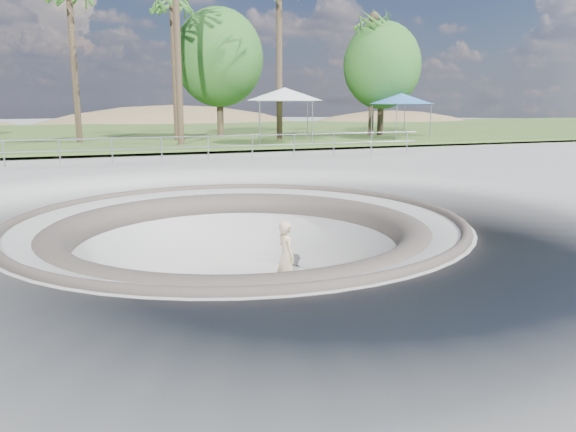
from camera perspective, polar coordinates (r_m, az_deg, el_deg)
The scene contains 13 objects.
ground at distance 12.83m, azimuth -5.12°, elevation -0.39°, with size 180.00×180.00×0.00m, color #969691.
skate_bowl at distance 13.33m, azimuth -4.98°, elevation -8.11°, with size 14.00×14.00×4.10m.
grass_strip at distance 46.29m, azimuth -16.52°, elevation 8.10°, with size 180.00×36.00×0.12m.
distant_hills at distance 70.31m, azimuth -14.52°, elevation 3.30°, with size 103.20×45.00×28.60m.
safety_railing at distance 24.41m, azimuth -12.73°, elevation 6.69°, with size 25.00×0.06×1.03m.
skateboard at distance 13.62m, azimuth -0.17°, elevation -7.62°, with size 0.88×0.54×0.09m.
skater at distance 13.36m, azimuth -0.17°, elevation -4.09°, with size 0.62×0.41×1.71m, color #D6BC8A.
canopy_white at distance 33.16m, azimuth -0.34°, elevation 12.25°, with size 5.96×5.96×3.15m.
canopy_blue at distance 37.90m, azimuth 11.45°, elevation 11.59°, with size 5.69×5.69×2.89m.
palm_d at distance 36.07m, azimuth -11.68°, elevation 20.23°, with size 2.60×2.60×9.35m.
palm_f at distance 40.53m, azimuth 8.71°, elevation 18.69°, with size 2.60×2.60×8.86m.
bushy_tree_mid at distance 39.12m, azimuth -7.03°, elevation 15.67°, with size 5.95×5.41×8.58m.
bushy_tree_right at distance 40.87m, azimuth 9.54°, elevation 14.84°, with size 5.49×5.00×7.93m.
Camera 1 is at (-3.30, -12.11, 2.65)m, focal length 35.00 mm.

